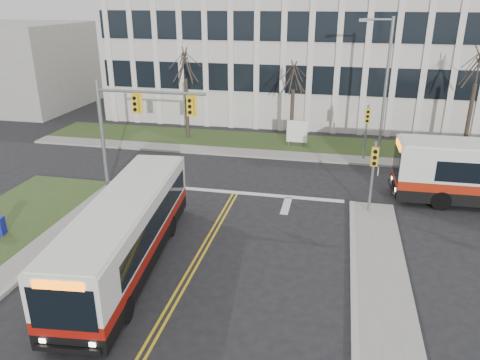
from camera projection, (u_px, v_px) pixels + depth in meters
name	position (u px, v px, depth m)	size (l,w,h in m)	color
ground	(192.00, 270.00, 18.91)	(120.00, 120.00, 0.00)	black
sidewalk_cross	(330.00, 158.00, 31.75)	(44.00, 1.60, 0.14)	#9E9B93
building_lawn	(331.00, 147.00, 34.30)	(44.00, 5.00, 0.12)	#334A1F
office_building	(340.00, 47.00, 43.06)	(40.00, 16.00, 12.00)	beige
building_annex	(18.00, 65.00, 46.19)	(12.00, 12.00, 8.00)	#9E9B93
mast_arm_signal	(129.00, 118.00, 24.97)	(6.11, 0.38, 6.20)	slate
signal_pole_near	(373.00, 168.00, 22.87)	(0.34, 0.39, 3.80)	slate
signal_pole_far	(367.00, 125.00, 30.61)	(0.34, 0.39, 3.80)	slate
streetlight	(384.00, 82.00, 30.20)	(2.15, 0.25, 9.20)	slate
directory_sign	(297.00, 132.00, 33.93)	(1.50, 0.12, 2.00)	slate
tree_left	(185.00, 67.00, 34.45)	(1.80, 1.80, 7.70)	#42352B
tree_mid	(293.00, 78.00, 33.31)	(1.80, 1.80, 6.82)	#42352B
tree_right	(478.00, 69.00, 30.41)	(1.80, 1.80, 8.25)	#42352B
bus_main	(127.00, 233.00, 18.71)	(2.38, 10.97, 2.93)	silver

